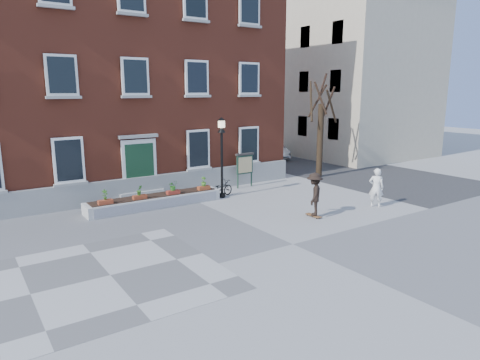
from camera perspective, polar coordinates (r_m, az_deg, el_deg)
ground at (r=14.96m, az=7.08°, el=-8.50°), size 100.00×100.00×0.00m
checker_patch at (r=13.05m, az=-16.90°, el=-12.06°), size 6.00×6.00×0.01m
bicycle at (r=21.15m, az=-2.64°, el=-1.16°), size 1.66×0.89×0.83m
parked_car at (r=33.29m, az=4.52°, el=4.00°), size 2.42×4.03×1.26m
bystander at (r=20.19m, az=17.70°, el=-0.97°), size 0.74×0.77×1.77m
brick_building at (r=25.57m, az=-17.95°, el=13.84°), size 18.40×10.85×12.60m
planter_assembly at (r=19.75m, az=-11.22°, el=-2.65°), size 6.20×1.12×1.15m
bare_tree at (r=26.14m, az=10.67°, el=6.44°), size 1.83×1.83×6.16m
side_street at (r=40.81m, az=8.25°, el=14.37°), size 15.20×36.00×14.50m
lamp_post at (r=20.67m, az=-2.46°, el=4.53°), size 0.40×0.40×3.93m
notice_board at (r=23.04m, az=0.64°, el=2.09°), size 1.10×0.16×1.87m
skateboarder at (r=17.93m, az=9.88°, el=-1.89°), size 1.32×1.26×1.87m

